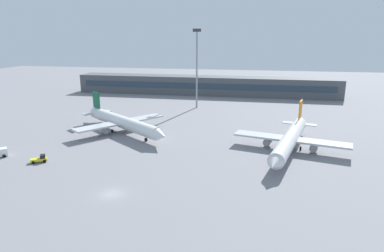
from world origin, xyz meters
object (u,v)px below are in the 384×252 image
object	(u,v)px
baggage_tug_yellow	(40,159)
floodlight_tower_west	(197,64)
airplane_mid	(123,122)
airplane_near	(290,140)

from	to	relation	value
baggage_tug_yellow	floodlight_tower_west	world-z (taller)	floodlight_tower_west
airplane_mid	floodlight_tower_west	world-z (taller)	floodlight_tower_west
airplane_mid	baggage_tug_yellow	bearing A→B (deg)	-109.13
baggage_tug_yellow	airplane_near	bearing A→B (deg)	18.21
airplane_near	baggage_tug_yellow	xyz separation A→B (m)	(-57.76, -19.00, -2.36)
airplane_near	floodlight_tower_west	size ratio (longest dim) A/B	1.33
airplane_mid	baggage_tug_yellow	xyz separation A→B (m)	(-9.49, -27.36, -2.39)
baggage_tug_yellow	floodlight_tower_west	xyz separation A→B (m)	(24.90, 67.95, 16.89)
baggage_tug_yellow	airplane_mid	bearing A→B (deg)	70.87
airplane_near	baggage_tug_yellow	world-z (taller)	airplane_near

